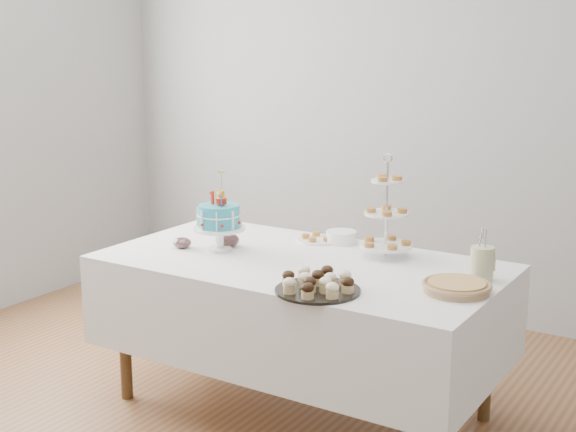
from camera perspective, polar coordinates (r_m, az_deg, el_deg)
The scene contains 11 objects.
walls at distance 3.49m, azimuth -1.63°, elevation 4.86°, with size 5.04×4.04×2.70m.
table at distance 3.93m, azimuth 0.89°, elevation -6.38°, with size 1.92×1.02×0.77m.
birthday_cake at distance 4.02m, azimuth -4.91°, elevation -0.96°, with size 0.26×0.26×0.40m.
cupcake_tray at distance 3.39m, azimuth 2.13°, elevation -4.75°, with size 0.36×0.36×0.08m.
pie at distance 3.46m, azimuth 11.91°, elevation -4.92°, with size 0.29×0.29×0.05m.
tiered_stand at distance 3.90m, azimuth 7.01°, elevation 0.13°, with size 0.26×0.26×0.51m.
plate_stack at distance 4.18m, azimuth 3.80°, elevation -1.50°, with size 0.16×0.16×0.06m.
pastry_plate at distance 4.22m, azimuth 2.15°, elevation -1.59°, with size 0.23×0.23×0.03m.
jam_bowl_a at distance 4.11m, azimuth -7.53°, elevation -1.92°, with size 0.09×0.09×0.06m.
jam_bowl_b at distance 4.12m, azimuth -4.26°, elevation -1.73°, with size 0.11×0.11×0.07m.
utensil_pitcher at distance 3.63m, azimuth 13.63°, elevation -3.21°, with size 0.11×0.10×0.23m.
Camera 1 is at (1.92, -2.87, 1.83)m, focal length 50.00 mm.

